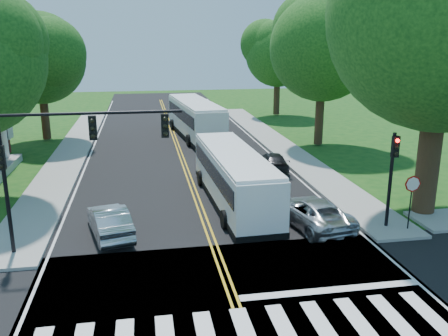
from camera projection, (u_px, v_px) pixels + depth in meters
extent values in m
plane|color=#104212|center=(243.00, 326.00, 14.58)|extent=(140.00, 140.00, 0.00)
cube|color=black|center=(187.00, 171.00, 31.68)|extent=(14.00, 96.00, 0.01)
cube|color=black|center=(243.00, 326.00, 14.57)|extent=(60.00, 12.00, 0.01)
cube|color=gold|center=(181.00, 157.00, 35.48)|extent=(0.36, 70.00, 0.01)
cube|color=silver|center=(88.00, 161.00, 34.35)|extent=(0.12, 70.00, 0.01)
cube|color=silver|center=(269.00, 153.00, 36.61)|extent=(0.12, 70.00, 0.01)
cube|color=silver|center=(247.00, 336.00, 14.10)|extent=(12.60, 3.00, 0.01)
cube|color=silver|center=(331.00, 290.00, 16.67)|extent=(6.60, 0.40, 0.01)
cube|color=gray|center=(72.00, 151.00, 36.93)|extent=(2.60, 40.00, 0.15)
cube|color=gray|center=(277.00, 144.00, 39.69)|extent=(2.60, 40.00, 0.15)
cylinder|color=#382916|center=(429.00, 153.00, 23.18)|extent=(1.10, 1.10, 6.00)
sphere|color=#367923|center=(446.00, 14.00, 21.46)|extent=(10.80, 10.80, 10.80)
cylinder|color=#382916|center=(45.00, 114.00, 40.64)|extent=(0.70, 0.70, 4.40)
sphere|color=#367923|center=(39.00, 58.00, 39.41)|extent=(7.60, 7.60, 7.60)
cylinder|color=#382916|center=(319.00, 114.00, 38.60)|extent=(0.70, 0.70, 5.00)
sphere|color=#367923|center=(323.00, 48.00, 37.22)|extent=(8.40, 8.40, 8.40)
cylinder|color=#382916|center=(277.00, 95.00, 54.05)|extent=(0.70, 0.70, 4.40)
sphere|color=#367923|center=(278.00, 54.00, 52.85)|extent=(7.20, 7.20, 7.20)
cylinder|color=silver|center=(3.00, 135.00, 33.06)|extent=(0.50, 0.50, 4.20)
cylinder|color=black|center=(7.00, 198.00, 18.75)|extent=(0.16, 0.16, 4.60)
cube|color=black|center=(1.00, 158.00, 18.15)|extent=(0.30, 0.22, 0.95)
cylinder|color=black|center=(92.00, 113.00, 18.46)|extent=(7.00, 0.12, 0.12)
cube|color=black|center=(93.00, 128.00, 18.46)|extent=(0.30, 0.22, 0.95)
cube|color=black|center=(165.00, 126.00, 18.93)|extent=(0.30, 0.22, 0.95)
cylinder|color=black|center=(390.00, 180.00, 21.50)|extent=(0.16, 0.16, 4.40)
cube|color=black|center=(395.00, 147.00, 20.93)|extent=(0.30, 0.22, 0.95)
sphere|color=#FF0A05|center=(398.00, 141.00, 20.72)|extent=(0.18, 0.18, 0.18)
cylinder|color=black|center=(410.00, 206.00, 21.44)|extent=(0.06, 0.06, 2.20)
cylinder|color=#A50A07|center=(413.00, 184.00, 21.14)|extent=(0.76, 0.04, 0.76)
cube|color=white|center=(234.00, 178.00, 25.12)|extent=(2.77, 10.97, 2.54)
cube|color=black|center=(234.00, 169.00, 25.00)|extent=(2.81, 10.21, 0.88)
cube|color=black|center=(214.00, 149.00, 30.22)|extent=(2.26, 0.19, 1.48)
cube|color=orange|center=(214.00, 136.00, 30.00)|extent=(1.57, 0.16, 0.30)
cube|color=black|center=(234.00, 198.00, 25.42)|extent=(2.83, 11.07, 0.28)
cube|color=white|center=(234.00, 153.00, 24.77)|extent=(2.71, 10.64, 0.20)
cylinder|color=black|center=(239.00, 176.00, 29.02)|extent=(0.33, 0.90, 0.89)
cylinder|color=black|center=(201.00, 178.00, 28.53)|extent=(0.33, 0.90, 0.89)
cylinder|color=black|center=(274.00, 215.00, 22.49)|extent=(0.33, 0.90, 0.89)
cylinder|color=black|center=(225.00, 219.00, 22.00)|extent=(0.33, 0.90, 0.89)
cube|color=white|center=(195.00, 119.00, 42.38)|extent=(3.92, 12.55, 2.88)
cube|color=black|center=(195.00, 113.00, 42.25)|extent=(3.90, 11.70, 0.99)
cube|color=black|center=(182.00, 106.00, 48.06)|extent=(2.56, 0.36, 1.67)
cube|color=orange|center=(182.00, 96.00, 47.82)|extent=(1.78, 0.28, 0.33)
cube|color=black|center=(195.00, 133.00, 42.72)|extent=(3.98, 12.66, 0.31)
cube|color=white|center=(195.00, 102.00, 41.99)|extent=(3.83, 12.18, 0.23)
cylinder|color=black|center=(200.00, 123.00, 46.82)|extent=(0.44, 1.03, 1.00)
cylinder|color=black|center=(173.00, 124.00, 46.11)|extent=(0.44, 1.03, 1.00)
cylinder|color=black|center=(221.00, 139.00, 39.54)|extent=(0.44, 1.03, 1.00)
cylinder|color=black|center=(189.00, 140.00, 38.83)|extent=(0.44, 1.03, 1.00)
imported|color=#B7BABF|center=(110.00, 221.00, 21.09)|extent=(2.40, 4.44, 1.39)
imported|color=silver|center=(313.00, 212.00, 22.24)|extent=(3.04, 5.18, 1.35)
imported|color=black|center=(273.00, 161.00, 31.84)|extent=(1.88, 4.09, 1.16)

